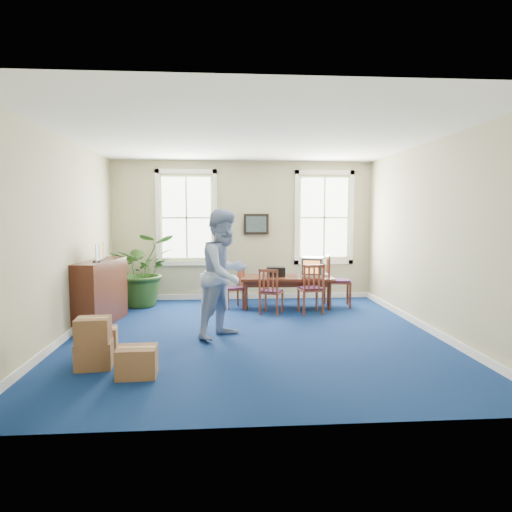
{
  "coord_description": "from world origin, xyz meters",
  "views": [
    {
      "loc": [
        -0.5,
        -7.34,
        1.99
      ],
      "look_at": [
        0.1,
        0.6,
        1.25
      ],
      "focal_mm": 32.0,
      "sensor_mm": 36.0,
      "label": 1
    }
  ],
  "objects": [
    {
      "name": "floor",
      "position": [
        0.0,
        0.0,
        0.0
      ],
      "size": [
        6.5,
        6.5,
        0.0
      ],
      "primitive_type": "plane",
      "color": "navy",
      "rests_on": "ground"
    },
    {
      "name": "ceiling",
      "position": [
        0.0,
        0.0,
        3.2
      ],
      "size": [
        6.5,
        6.5,
        0.0
      ],
      "primitive_type": "plane",
      "rotation": [
        3.14,
        0.0,
        0.0
      ],
      "color": "white",
      "rests_on": "ground"
    },
    {
      "name": "wall_back",
      "position": [
        0.0,
        3.25,
        1.6
      ],
      "size": [
        6.5,
        0.0,
        6.5
      ],
      "primitive_type": "plane",
      "rotation": [
        1.57,
        0.0,
        0.0
      ],
      "color": "tan",
      "rests_on": "ground"
    },
    {
      "name": "wall_front",
      "position": [
        0.0,
        -3.25,
        1.6
      ],
      "size": [
        6.5,
        0.0,
        6.5
      ],
      "primitive_type": "plane",
      "rotation": [
        -1.57,
        0.0,
        0.0
      ],
      "color": "tan",
      "rests_on": "ground"
    },
    {
      "name": "wall_left",
      "position": [
        -3.0,
        0.0,
        1.6
      ],
      "size": [
        0.0,
        6.5,
        6.5
      ],
      "primitive_type": "plane",
      "rotation": [
        1.57,
        0.0,
        1.57
      ],
      "color": "tan",
      "rests_on": "ground"
    },
    {
      "name": "wall_right",
      "position": [
        3.0,
        0.0,
        1.6
      ],
      "size": [
        0.0,
        6.5,
        6.5
      ],
      "primitive_type": "plane",
      "rotation": [
        1.57,
        0.0,
        -1.57
      ],
      "color": "tan",
      "rests_on": "ground"
    },
    {
      "name": "baseboard_back",
      "position": [
        0.0,
        3.22,
        0.06
      ],
      "size": [
        6.0,
        0.04,
        0.12
      ],
      "primitive_type": "cube",
      "color": "white",
      "rests_on": "ground"
    },
    {
      "name": "baseboard_left",
      "position": [
        -2.97,
        0.0,
        0.06
      ],
      "size": [
        0.04,
        6.5,
        0.12
      ],
      "primitive_type": "cube",
      "color": "white",
      "rests_on": "ground"
    },
    {
      "name": "baseboard_right",
      "position": [
        2.97,
        0.0,
        0.06
      ],
      "size": [
        0.04,
        6.5,
        0.12
      ],
      "primitive_type": "cube",
      "color": "white",
      "rests_on": "ground"
    },
    {
      "name": "window_left",
      "position": [
        -1.3,
        3.23,
        1.9
      ],
      "size": [
        1.4,
        0.12,
        2.2
      ],
      "primitive_type": null,
      "color": "white",
      "rests_on": "ground"
    },
    {
      "name": "window_right",
      "position": [
        1.9,
        3.23,
        1.9
      ],
      "size": [
        1.4,
        0.12,
        2.2
      ],
      "primitive_type": null,
      "color": "white",
      "rests_on": "ground"
    },
    {
      "name": "wall_picture",
      "position": [
        0.3,
        3.2,
        1.75
      ],
      "size": [
        0.58,
        0.06,
        0.48
      ],
      "primitive_type": null,
      "color": "black",
      "rests_on": "ground"
    },
    {
      "name": "conference_table",
      "position": [
        0.87,
        2.22,
        0.33
      ],
      "size": [
        1.97,
        0.98,
        0.66
      ],
      "primitive_type": null,
      "rotation": [
        0.0,
        0.0,
        -0.05
      ],
      "color": "#461E13",
      "rests_on": "ground"
    },
    {
      "name": "crt_tv",
      "position": [
        1.44,
        2.26,
        0.86
      ],
      "size": [
        0.57,
        0.6,
        0.41
      ],
      "primitive_type": null,
      "rotation": [
        0.0,
        0.0,
        -0.29
      ],
      "color": "#B7B7BC",
      "rests_on": "conference_table"
    },
    {
      "name": "game_console",
      "position": [
        1.71,
        2.22,
        0.68
      ],
      "size": [
        0.17,
        0.2,
        0.05
      ],
      "primitive_type": "cube",
      "rotation": [
        0.0,
        0.0,
        -0.09
      ],
      "color": "white",
      "rests_on": "conference_table"
    },
    {
      "name": "equipment_bag",
      "position": [
        0.65,
        2.26,
        0.76
      ],
      "size": [
        0.4,
        0.28,
        0.19
      ],
      "primitive_type": "cube",
      "rotation": [
        0.0,
        0.0,
        -0.06
      ],
      "color": "black",
      "rests_on": "conference_table"
    },
    {
      "name": "chair_near_left",
      "position": [
        0.48,
        1.56,
        0.46
      ],
      "size": [
        0.54,
        0.54,
        0.91
      ],
      "primitive_type": null,
      "rotation": [
        0.0,
        0.0,
        2.72
      ],
      "color": "maroon",
      "rests_on": "ground"
    },
    {
      "name": "chair_near_right",
      "position": [
        1.27,
        1.56,
        0.5
      ],
      "size": [
        0.5,
        0.5,
        1.0
      ],
      "primitive_type": null,
      "rotation": [
        0.0,
        0.0,
        3.26
      ],
      "color": "maroon",
      "rests_on": "ground"
    },
    {
      "name": "chair_end_left",
      "position": [
        -0.27,
        2.22,
        0.42
      ],
      "size": [
        0.48,
        0.48,
        0.84
      ],
      "primitive_type": null,
      "rotation": [
        0.0,
        0.0,
        -1.26
      ],
      "color": "maroon",
      "rests_on": "ground"
    },
    {
      "name": "chair_end_right",
      "position": [
        2.01,
        2.22,
        0.55
      ],
      "size": [
        0.56,
        0.56,
        1.11
      ],
      "primitive_type": null,
      "rotation": [
        0.0,
        0.0,
        1.43
      ],
      "color": "maroon",
      "rests_on": "ground"
    },
    {
      "name": "man",
      "position": [
        -0.45,
        -0.07,
        1.03
      ],
      "size": [
        1.24,
        1.27,
        2.06
      ],
      "primitive_type": "imported",
      "rotation": [
        0.0,
        0.0,
        0.88
      ],
      "color": "#8BA1CF",
      "rests_on": "ground"
    },
    {
      "name": "credenza",
      "position": [
        -2.69,
        0.99,
        0.6
      ],
      "size": [
        0.66,
        1.58,
        1.2
      ],
      "primitive_type": "cube",
      "rotation": [
        0.0,
        0.0,
        -0.15
      ],
      "color": "#461E13",
      "rests_on": "ground"
    },
    {
      "name": "brochure_rack",
      "position": [
        -2.67,
        0.99,
        1.37
      ],
      "size": [
        0.17,
        0.77,
        0.34
      ],
      "primitive_type": null,
      "rotation": [
        0.0,
        0.0,
        0.05
      ],
      "color": "#99999E",
      "rests_on": "credenza"
    },
    {
      "name": "potted_plant",
      "position": [
        -2.21,
        2.58,
        0.78
      ],
      "size": [
        1.74,
        1.63,
        1.56
      ],
      "primitive_type": "imported",
      "rotation": [
        0.0,
        0.0,
        0.35
      ],
      "color": "#234617",
      "rests_on": "ground"
    },
    {
      "name": "cardboard_boxes",
      "position": [
        -1.98,
        -1.37,
        0.35
      ],
      "size": [
        1.36,
        1.36,
        0.7
      ],
      "primitive_type": null,
      "rotation": [
        0.0,
        0.0,
        0.13
      ],
      "color": "brown",
      "rests_on": "ground"
    }
  ]
}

